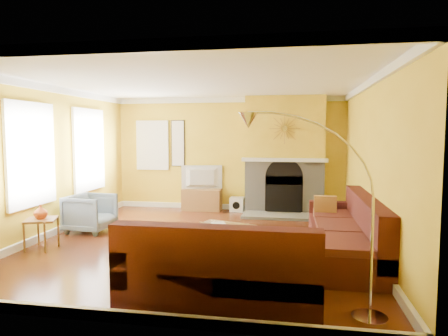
% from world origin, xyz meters
% --- Properties ---
extents(floor, '(5.50, 6.00, 0.02)m').
position_xyz_m(floor, '(0.00, 0.00, -0.01)').
color(floor, '#602B14').
rests_on(floor, ground).
extents(ceiling, '(5.50, 6.00, 0.02)m').
position_xyz_m(ceiling, '(0.00, 0.00, 2.71)').
color(ceiling, white).
rests_on(ceiling, ground).
extents(wall_back, '(5.50, 0.02, 2.70)m').
position_xyz_m(wall_back, '(0.00, 3.01, 1.35)').
color(wall_back, gold).
rests_on(wall_back, ground).
extents(wall_front, '(5.50, 0.02, 2.70)m').
position_xyz_m(wall_front, '(0.00, -3.01, 1.35)').
color(wall_front, gold).
rests_on(wall_front, ground).
extents(wall_left, '(0.02, 6.00, 2.70)m').
position_xyz_m(wall_left, '(-2.76, 0.00, 1.35)').
color(wall_left, gold).
rests_on(wall_left, ground).
extents(wall_right, '(0.02, 6.00, 2.70)m').
position_xyz_m(wall_right, '(2.76, 0.00, 1.35)').
color(wall_right, gold).
rests_on(wall_right, ground).
extents(baseboard, '(5.50, 6.00, 0.12)m').
position_xyz_m(baseboard, '(0.00, 0.00, 0.06)').
color(baseboard, white).
rests_on(baseboard, floor).
extents(crown_molding, '(5.50, 6.00, 0.12)m').
position_xyz_m(crown_molding, '(0.00, 0.00, 2.64)').
color(crown_molding, white).
rests_on(crown_molding, ceiling).
extents(window_left_near, '(0.06, 1.22, 1.72)m').
position_xyz_m(window_left_near, '(-2.72, 1.30, 1.50)').
color(window_left_near, white).
rests_on(window_left_near, wall_left).
extents(window_left_far, '(0.06, 1.22, 1.72)m').
position_xyz_m(window_left_far, '(-2.72, -0.60, 1.50)').
color(window_left_far, white).
rests_on(window_left_far, wall_left).
extents(window_back, '(0.82, 0.06, 1.22)m').
position_xyz_m(window_back, '(-1.90, 2.96, 1.55)').
color(window_back, white).
rests_on(window_back, wall_back).
extents(wall_art, '(0.34, 0.04, 1.14)m').
position_xyz_m(wall_art, '(-1.25, 2.97, 1.60)').
color(wall_art, white).
rests_on(wall_art, wall_back).
extents(fireplace, '(1.80, 0.40, 2.70)m').
position_xyz_m(fireplace, '(1.35, 2.80, 1.35)').
color(fireplace, gray).
rests_on(fireplace, floor).
extents(mantel, '(1.92, 0.22, 0.08)m').
position_xyz_m(mantel, '(1.35, 2.56, 1.25)').
color(mantel, white).
rests_on(mantel, fireplace).
extents(hearth, '(1.80, 0.70, 0.06)m').
position_xyz_m(hearth, '(1.35, 2.25, 0.03)').
color(hearth, gray).
rests_on(hearth, floor).
extents(sunburst, '(0.70, 0.04, 0.70)m').
position_xyz_m(sunburst, '(1.35, 2.57, 1.95)').
color(sunburst, olive).
rests_on(sunburst, fireplace).
extents(rug, '(2.40, 1.80, 0.02)m').
position_xyz_m(rug, '(0.35, -0.30, 0.01)').
color(rug, beige).
rests_on(rug, floor).
extents(sectional_sofa, '(3.10, 3.70, 0.90)m').
position_xyz_m(sectional_sofa, '(1.20, -0.85, 0.45)').
color(sectional_sofa, '#471916').
rests_on(sectional_sofa, floor).
extents(coffee_table, '(1.15, 1.15, 0.36)m').
position_xyz_m(coffee_table, '(0.40, -0.35, 0.18)').
color(coffee_table, white).
rests_on(coffee_table, floor).
extents(media_console, '(0.93, 0.42, 0.51)m').
position_xyz_m(media_console, '(-0.60, 2.75, 0.26)').
color(media_console, olive).
rests_on(media_console, floor).
extents(tv, '(0.98, 0.36, 0.57)m').
position_xyz_m(tv, '(-0.60, 2.75, 0.79)').
color(tv, black).
rests_on(tv, media_console).
extents(subwoofer, '(0.33, 0.33, 0.33)m').
position_xyz_m(subwoofer, '(0.25, 2.78, 0.16)').
color(subwoofer, white).
rests_on(subwoofer, floor).
extents(armchair, '(0.83, 0.81, 0.71)m').
position_xyz_m(armchair, '(-2.20, 0.35, 0.35)').
color(armchair, slate).
rests_on(armchair, floor).
extents(side_table, '(0.58, 0.58, 0.49)m').
position_xyz_m(side_table, '(-2.40, -0.85, 0.25)').
color(side_table, olive).
rests_on(side_table, floor).
extents(vase, '(0.27, 0.27, 0.23)m').
position_xyz_m(vase, '(-2.40, -0.85, 0.61)').
color(vase, '#D8591E').
rests_on(vase, side_table).
extents(book, '(0.31, 0.35, 0.03)m').
position_xyz_m(book, '(0.26, -0.26, 0.37)').
color(book, white).
rests_on(book, coffee_table).
extents(arc_lamp, '(1.31, 0.36, 2.05)m').
position_xyz_m(arc_lamp, '(1.75, -2.55, 1.02)').
color(arc_lamp, silver).
rests_on(arc_lamp, floor).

